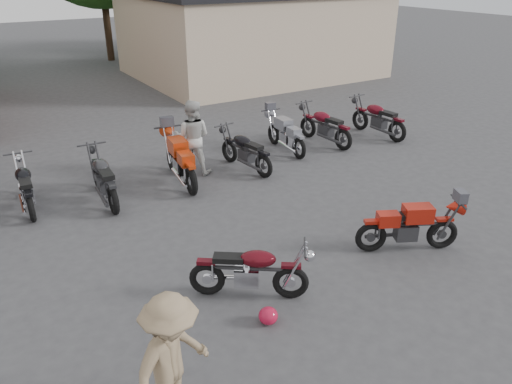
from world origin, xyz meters
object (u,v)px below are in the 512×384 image
row_bike_6 (285,132)px  sportbike (410,224)px  person_light (192,137)px  row_bike_5 (245,149)px  row_bike_4 (180,157)px  row_bike_7 (324,124)px  helmet (268,316)px  person_tan (172,362)px  row_bike_3 (103,176)px  vintage_motorcycle (251,268)px  row_bike_8 (378,117)px  row_bike_2 (25,184)px

row_bike_6 → sportbike: bearing=172.6°
person_light → row_bike_5: person_light is taller
row_bike_4 → row_bike_5: 1.70m
row_bike_6 → row_bike_7: (1.31, -0.06, 0.03)m
row_bike_7 → row_bike_5: bearing=94.7°
sportbike → helmet: (-3.25, -0.39, -0.39)m
sportbike → person_light: 5.64m
sportbike → person_tan: size_ratio=1.07×
person_tan → row_bike_5: 7.63m
sportbike → row_bike_3: 6.37m
person_tan → row_bike_7: (7.45, 6.66, -0.28)m
sportbike → person_light: person_light is taller
row_bike_5 → vintage_motorcycle: bearing=142.0°
row_bike_3 → row_bike_8: (8.25, 0.21, 0.00)m
row_bike_8 → row_bike_6: bearing=80.4°
person_light → row_bike_8: bearing=-142.9°
vintage_motorcycle → row_bike_2: (-2.40, 5.13, 0.02)m
vintage_motorcycle → row_bike_5: row_bike_5 is taller
row_bike_5 → row_bike_7: 2.98m
row_bike_4 → row_bike_7: size_ratio=1.08×
vintage_motorcycle → row_bike_5: 5.28m
sportbike → row_bike_3: row_bike_3 is taller
person_tan → row_bike_8: 11.25m
row_bike_7 → row_bike_8: (1.80, -0.27, 0.01)m
person_tan → row_bike_8: (9.26, 6.39, -0.27)m
row_bike_3 → person_light: bearing=-76.2°
helmet → row_bike_2: bearing=111.4°
person_tan → row_bike_3: person_tan is taller
row_bike_4 → row_bike_6: row_bike_4 is taller
row_bike_5 → helmet: bearing=144.2°
row_bike_2 → row_bike_8: (9.74, -0.28, 0.04)m
vintage_motorcycle → row_bike_6: 6.68m
vintage_motorcycle → helmet: size_ratio=6.32×
helmet → row_bike_8: row_bike_8 is taller
row_bike_3 → row_bike_5: row_bike_3 is taller
row_bike_2 → person_light: bearing=-87.4°
sportbike → person_tan: person_tan is taller
person_tan → sportbike: bearing=-12.8°
row_bike_5 → row_bike_6: 1.73m
row_bike_5 → row_bike_7: size_ratio=0.95×
vintage_motorcycle → helmet: bearing=-64.6°
vintage_motorcycle → row_bike_8: 8.80m
row_bike_2 → row_bike_6: (6.63, 0.05, -0.00)m
vintage_motorcycle → person_light: size_ratio=0.98×
person_light → row_bike_3: person_light is taller
row_bike_2 → row_bike_5: bearing=-92.6°
row_bike_2 → row_bike_8: row_bike_8 is taller
row_bike_2 → row_bike_4: (3.31, -0.43, 0.08)m
person_light → row_bike_2: size_ratio=0.98×
row_bike_2 → row_bike_4: bearing=-94.0°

